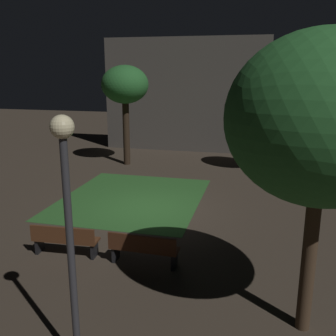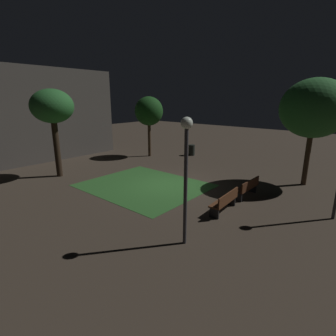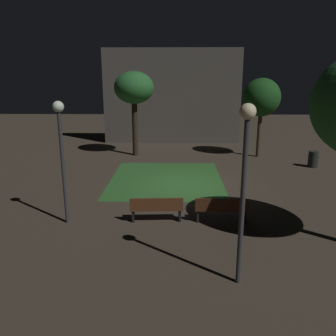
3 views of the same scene
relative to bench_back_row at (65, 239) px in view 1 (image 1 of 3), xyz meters
The scene contains 9 objects.
ground_plane 4.22m from the bench_back_row, 74.69° to the left, with size 60.00×60.00×0.00m, color #3D3328.
grass_lawn 5.01m from the bench_back_row, 87.81° to the left, with size 5.32×6.30×0.01m, color #2D6028.
bench_back_row is the anchor object (origin of this frame).
bench_lawn_edge 2.22m from the bench_back_row, ahead, with size 1.81×0.51×0.88m.
tree_near_wall 10.98m from the bench_back_row, 100.48° to the left, with size 2.39×2.39×5.13m.
tree_back_right 7.17m from the bench_back_row, 15.07° to the right, with size 3.37×3.37×5.62m.
tree_lawn_side 11.89m from the bench_back_row, 60.04° to the left, with size 2.22×2.22×4.74m.
lamp_post_plaza_east 4.87m from the bench_back_row, 58.82° to the right, with size 0.36×0.36×4.30m.
building_wall_backdrop 14.89m from the bench_back_row, 88.59° to the left, with size 9.94×0.80×6.76m, color #4C4742.
Camera 1 is at (3.87, -12.61, 4.93)m, focal length 40.97 mm.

